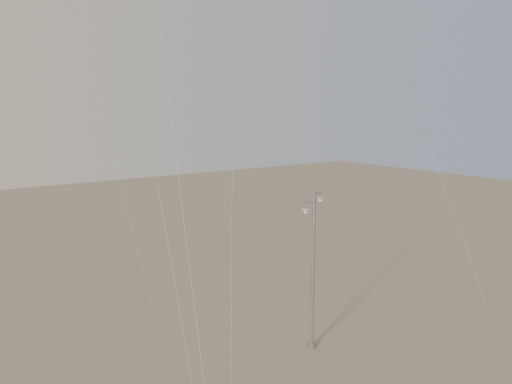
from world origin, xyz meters
TOP-DOWN VIEW (x-y plane):
  - street_lamp at (3.78, 6.18)m, footprint 1.61×0.56m
  - kite_1 at (-5.53, 6.00)m, footprint 3.90×12.06m
  - kite_3 at (-8.30, 2.38)m, footprint 1.83×3.45m
  - kite_4 at (11.20, 7.23)m, footprint 7.83×6.06m

SIDE VIEW (x-z plane):
  - street_lamp at x=3.78m, z-range 0.31..9.51m
  - kite_3 at x=-8.30m, z-range 4.91..24.81m
  - kite_1 at x=-5.53m, z-range 5.48..28.90m
  - kite_4 at x=11.20m, z-range 5.56..29.33m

